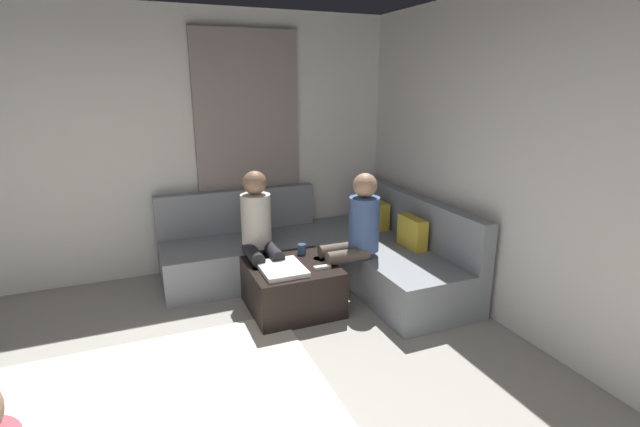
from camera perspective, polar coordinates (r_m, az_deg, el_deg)
name	(u,v)px	position (r m, az deg, el deg)	size (l,w,h in m)	color
wall_back	(601,182)	(3.53, 31.38, 3.34)	(6.00, 0.12, 2.70)	silver
wall_left	(116,148)	(5.00, -23.85, 7.37)	(0.12, 6.00, 2.70)	silver
curtain_panel	(249,152)	(5.06, -8.80, 7.46)	(0.06, 1.10, 2.50)	gray
sectional_couch	(326,253)	(4.78, 0.68, -4.90)	(2.10, 2.55, 0.87)	gray
ottoman	(292,287)	(4.20, -3.49, -8.97)	(0.76, 0.76, 0.42)	black
folded_blanket	(282,269)	(3.99, -4.71, -6.80)	(0.44, 0.36, 0.04)	white
coffee_mug	(302,249)	(4.35, -2.25, -4.40)	(0.08, 0.08, 0.10)	#334C72
game_remote	(322,267)	(4.03, 0.28, -6.62)	(0.05, 0.15, 0.02)	white
person_on_couch_back	(354,233)	(4.21, 4.25, -2.38)	(0.30, 0.60, 1.20)	brown
person_on_couch_side	(259,231)	(4.30, -7.51, -2.12)	(0.60, 0.30, 1.20)	black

